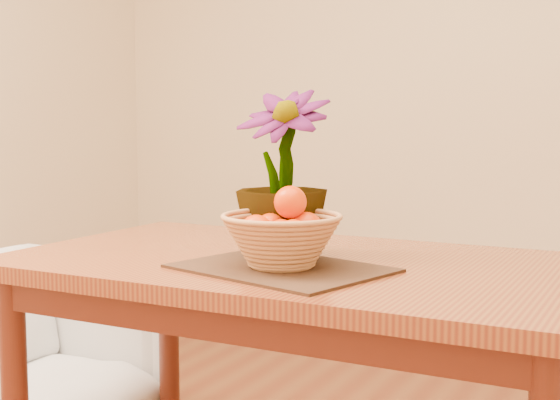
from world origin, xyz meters
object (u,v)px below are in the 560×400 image
at_px(table, 301,295).
at_px(potted_plant, 282,174).
at_px(wicker_basket, 282,243).
at_px(armchair, 23,351).

height_order(table, potted_plant, potted_plant).
relative_size(wicker_basket, armchair, 0.38).
height_order(table, armchair, table).
bearing_deg(potted_plant, table, -7.04).
height_order(wicker_basket, armchair, wicker_basket).
xyz_separation_m(potted_plant, armchair, (-0.97, 0.09, -0.60)).
distance_m(table, potted_plant, 0.30).
relative_size(table, wicker_basket, 5.18).
relative_size(potted_plant, armchair, 0.57).
relative_size(wicker_basket, potted_plant, 0.67).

